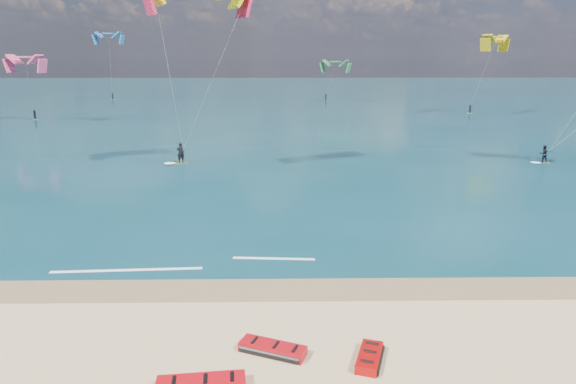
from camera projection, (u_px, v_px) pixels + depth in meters
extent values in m
plane|color=tan|center=(249.00, 144.00, 57.81)|extent=(320.00, 320.00, 0.00)
cube|color=olive|center=(200.00, 289.00, 22.09)|extent=(320.00, 2.40, 0.01)
cube|color=#0B383D|center=(265.00, 97.00, 119.58)|extent=(320.00, 200.00, 0.04)
cube|color=gold|center=(181.00, 163.00, 47.31)|extent=(1.45, 1.13, 0.06)
imported|color=black|center=(180.00, 153.00, 47.06)|extent=(0.82, 0.71, 1.90)
cylinder|color=black|center=(183.00, 150.00, 46.68)|extent=(0.52, 0.34, 0.04)
cube|color=gold|center=(542.00, 162.00, 47.64)|extent=(1.29, 0.57, 0.06)
imported|color=black|center=(544.00, 154.00, 47.43)|extent=(0.79, 0.62, 1.58)
cylinder|color=black|center=(548.00, 151.00, 47.10)|extent=(0.50, 0.11, 0.04)
cube|color=white|center=(127.00, 270.00, 23.95)|extent=(7.02, 0.62, 0.01)
cube|color=white|center=(274.00, 258.00, 25.31)|extent=(4.07, 0.53, 0.01)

